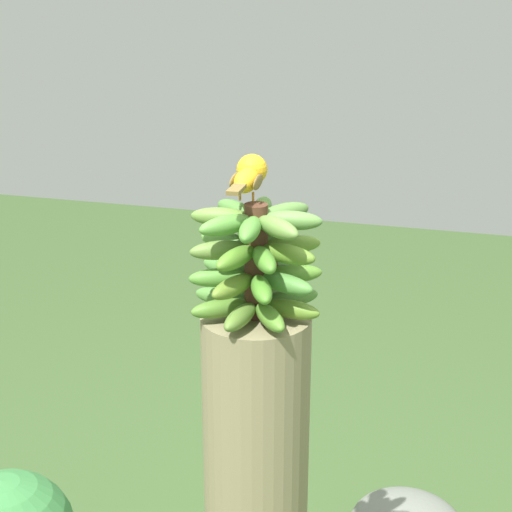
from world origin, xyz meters
name	(u,v)px	position (x,y,z in m)	size (l,w,h in m)	color
banana_bunch	(256,262)	(0.00, 0.00, 1.19)	(0.27, 0.27, 0.23)	#4C2D1E
perched_bird	(249,175)	(0.03, -0.04, 1.35)	(0.06, 0.20, 0.08)	#C68933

